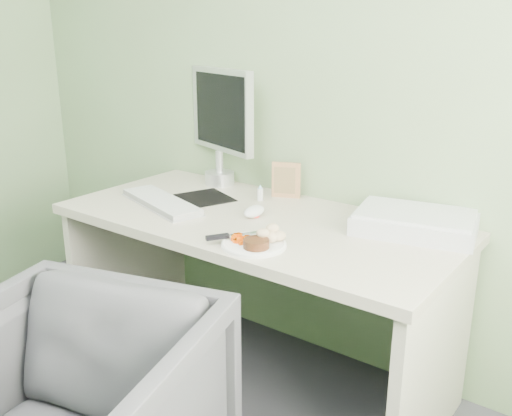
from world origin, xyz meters
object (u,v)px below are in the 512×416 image
Objects in this scene: plate at (254,245)px; desk at (255,260)px; scanner at (415,223)px; monitor at (221,120)px.

desk is at bearing 125.63° from plate.
monitor is (-1.00, 0.10, 0.27)m from scanner.
scanner is (0.39, 0.47, 0.03)m from plate.
desk is at bearing -18.90° from monitor.
monitor reaches higher than plate.
monitor is at bearing 137.19° from plate.
plate is at bearing -142.04° from scanner.
plate is 0.61m from scanner.
monitor reaches higher than scanner.
plate is 0.42× the size of monitor.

